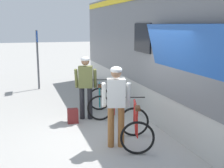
{
  "coord_description": "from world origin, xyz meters",
  "views": [
    {
      "loc": [
        -1.92,
        -6.15,
        2.61
      ],
      "look_at": [
        0.4,
        1.28,
        1.05
      ],
      "focal_mm": 47.62,
      "sensor_mm": 36.0,
      "label": 1
    }
  ],
  "objects_px": {
    "cyclist_near_in_olive": "(86,82)",
    "bicycle_near_teal": "(100,102)",
    "cyclist_far_in_white": "(116,100)",
    "water_bottle_near_the_bikes": "(114,112)",
    "backpack_on_platform": "(73,116)",
    "bicycle_far_red": "(136,127)",
    "platform_sign_post": "(37,50)"
  },
  "relations": [
    {
      "from": "bicycle_near_teal",
      "to": "water_bottle_near_the_bikes",
      "type": "relative_size",
      "value": 5.69
    },
    {
      "from": "cyclist_near_in_olive",
      "to": "water_bottle_near_the_bikes",
      "type": "bearing_deg",
      "value": 5.96
    },
    {
      "from": "cyclist_far_in_white",
      "to": "bicycle_far_red",
      "type": "bearing_deg",
      "value": -4.83
    },
    {
      "from": "cyclist_near_in_olive",
      "to": "cyclist_far_in_white",
      "type": "bearing_deg",
      "value": -84.69
    },
    {
      "from": "bicycle_near_teal",
      "to": "bicycle_far_red",
      "type": "height_order",
      "value": "same"
    },
    {
      "from": "cyclist_far_in_white",
      "to": "bicycle_near_teal",
      "type": "height_order",
      "value": "cyclist_far_in_white"
    },
    {
      "from": "cyclist_far_in_white",
      "to": "bicycle_near_teal",
      "type": "xyz_separation_m",
      "value": [
        0.26,
        2.34,
        -0.65
      ]
    },
    {
      "from": "cyclist_near_in_olive",
      "to": "cyclist_far_in_white",
      "type": "xyz_separation_m",
      "value": [
        0.2,
        -2.11,
        0.0
      ]
    },
    {
      "from": "backpack_on_platform",
      "to": "bicycle_near_teal",
      "type": "bearing_deg",
      "value": 31.47
    },
    {
      "from": "cyclist_near_in_olive",
      "to": "backpack_on_platform",
      "type": "height_order",
      "value": "cyclist_near_in_olive"
    },
    {
      "from": "cyclist_near_in_olive",
      "to": "bicycle_near_teal",
      "type": "bearing_deg",
      "value": 26.7
    },
    {
      "from": "cyclist_far_in_white",
      "to": "bicycle_near_teal",
      "type": "relative_size",
      "value": 1.46
    },
    {
      "from": "backpack_on_platform",
      "to": "water_bottle_near_the_bikes",
      "type": "bearing_deg",
      "value": 17.67
    },
    {
      "from": "cyclist_near_in_olive",
      "to": "bicycle_far_red",
      "type": "distance_m",
      "value": 2.33
    },
    {
      "from": "bicycle_far_red",
      "to": "water_bottle_near_the_bikes",
      "type": "distance_m",
      "value": 2.26
    },
    {
      "from": "backpack_on_platform",
      "to": "water_bottle_near_the_bikes",
      "type": "distance_m",
      "value": 1.33
    },
    {
      "from": "backpack_on_platform",
      "to": "water_bottle_near_the_bikes",
      "type": "height_order",
      "value": "backpack_on_platform"
    },
    {
      "from": "cyclist_far_in_white",
      "to": "bicycle_far_red",
      "type": "relative_size",
      "value": 1.43
    },
    {
      "from": "bicycle_far_red",
      "to": "water_bottle_near_the_bikes",
      "type": "height_order",
      "value": "bicycle_far_red"
    },
    {
      "from": "platform_sign_post",
      "to": "backpack_on_platform",
      "type": "bearing_deg",
      "value": -83.08
    },
    {
      "from": "water_bottle_near_the_bikes",
      "to": "platform_sign_post",
      "type": "relative_size",
      "value": 0.09
    },
    {
      "from": "cyclist_far_in_white",
      "to": "backpack_on_platform",
      "type": "height_order",
      "value": "cyclist_far_in_white"
    },
    {
      "from": "backpack_on_platform",
      "to": "platform_sign_post",
      "type": "height_order",
      "value": "platform_sign_post"
    },
    {
      "from": "bicycle_far_red",
      "to": "water_bottle_near_the_bikes",
      "type": "relative_size",
      "value": 5.81
    },
    {
      "from": "bicycle_far_red",
      "to": "backpack_on_platform",
      "type": "relative_size",
      "value": 3.09
    },
    {
      "from": "bicycle_near_teal",
      "to": "platform_sign_post",
      "type": "distance_m",
      "value": 4.66
    },
    {
      "from": "bicycle_far_red",
      "to": "platform_sign_post",
      "type": "distance_m",
      "value": 6.93
    },
    {
      "from": "cyclist_near_in_olive",
      "to": "water_bottle_near_the_bikes",
      "type": "xyz_separation_m",
      "value": [
        0.85,
        0.09,
        -0.95
      ]
    },
    {
      "from": "bicycle_far_red",
      "to": "bicycle_near_teal",
      "type": "bearing_deg",
      "value": 94.34
    },
    {
      "from": "bicycle_near_teal",
      "to": "water_bottle_near_the_bikes",
      "type": "height_order",
      "value": "bicycle_near_teal"
    },
    {
      "from": "water_bottle_near_the_bikes",
      "to": "platform_sign_post",
      "type": "bearing_deg",
      "value": 112.84
    },
    {
      "from": "bicycle_far_red",
      "to": "cyclist_near_in_olive",
      "type": "bearing_deg",
      "value": 106.51
    }
  ]
}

